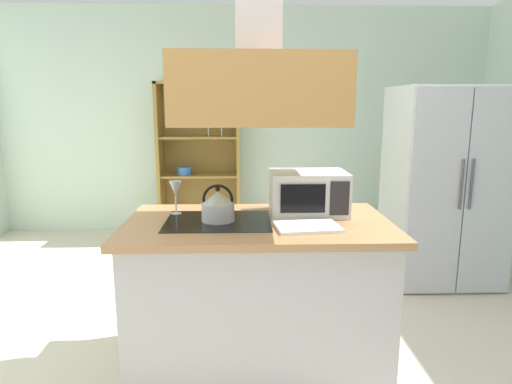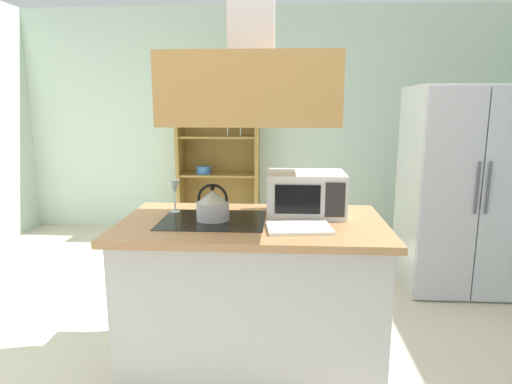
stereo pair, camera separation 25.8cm
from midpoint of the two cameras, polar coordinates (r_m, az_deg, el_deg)
The scene contains 10 objects.
ground_plane at distance 2.95m, azimuth -3.91°, elevation -20.72°, with size 7.80×7.80×0.00m, color beige.
wall_back at distance 5.50m, azimuth -2.97°, elevation 9.08°, with size 6.00×0.12×2.70m, color silver.
kitchen_island at distance 2.69m, azimuth -2.58°, elevation -13.00°, with size 1.52×0.88×0.90m.
range_hood at distance 2.46m, azimuth -2.85°, elevation 15.60°, with size 0.90×0.70×1.25m.
refrigerator at distance 4.15m, azimuth 21.50°, elevation 0.72°, with size 0.90×0.77×1.71m.
dish_cabinet at distance 5.37m, azimuth -8.65°, elevation 3.07°, with size 0.97×0.40×1.81m.
kettle at distance 2.53m, azimuth -7.86°, elevation -1.83°, with size 0.19×0.19×0.21m.
cutting_board at distance 2.39m, azimuth 3.59°, elevation -4.55°, with size 0.34×0.24×0.02m, color white.
microwave at distance 2.69m, azimuth 4.05°, elevation -0.11°, with size 0.46×0.35×0.26m.
wine_glass_on_counter at distance 2.73m, azimuth -13.07°, elevation 0.27°, with size 0.08×0.08×0.21m.
Camera 1 is at (-0.02, -2.50, 1.56)m, focal length 30.91 mm.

